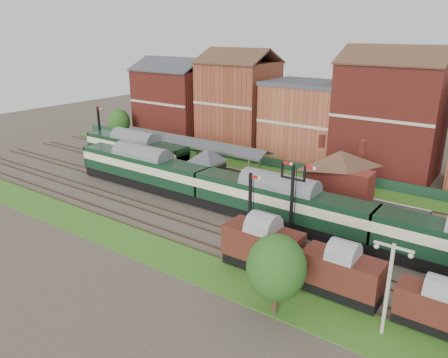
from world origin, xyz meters
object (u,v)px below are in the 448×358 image
Objects in this scene: signal_box at (207,170)px; semaphore_bracket at (292,198)px; dmu_train at (278,201)px; platform_railcar at (136,149)px; goods_van_a at (263,246)px.

semaphore_bracket is at bearing -20.92° from signal_box.
dmu_train is (-2.83, 2.50, -1.88)m from semaphore_bracket.
goods_van_a is at bearing -25.60° from platform_railcar.
dmu_train is 9.65m from goods_van_a.
platform_railcar is at bearing 164.17° from semaphore_bracket.
signal_box is at bearing 165.09° from dmu_train.
signal_box reaches higher than platform_railcar.
dmu_train is at bearing -14.91° from signal_box.
signal_box is at bearing -11.01° from platform_railcar.
signal_box reaches higher than dmu_train.
goods_van_a is at bearing -38.05° from signal_box.
platform_railcar is 35.88m from goods_van_a.
signal_box reaches higher than goods_van_a.
platform_railcar reaches higher than goods_van_a.
platform_railcar is (-31.74, 9.00, -2.00)m from semaphore_bracket.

